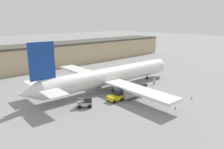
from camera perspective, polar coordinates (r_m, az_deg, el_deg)
name	(u,v)px	position (r m, az deg, el deg)	size (l,w,h in m)	color
ground_plane	(112,88)	(53.37, 0.00, -3.54)	(400.00, 400.00, 0.00)	gray
terminal_building	(61,54)	(82.80, -13.07, 5.35)	(99.06, 11.88, 8.05)	tan
airplane	(109,76)	(51.84, -0.90, -0.47)	(43.38, 38.61, 12.30)	silver
ground_crew_worker	(154,81)	(57.05, 10.94, -1.67)	(0.38, 0.38, 1.71)	#1E2338
baggage_tug	(141,89)	(49.18, 7.64, -3.85)	(3.47, 3.40, 2.52)	yellow
belt_loader_truck	(86,102)	(42.11, -6.94, -7.25)	(3.18, 2.93, 1.96)	#B2B2B7
pushback_tug	(116,96)	(44.83, 1.01, -5.59)	(2.93, 2.26, 2.40)	yellow
safety_cone_near	(175,108)	(42.83, 16.22, -8.32)	(0.36, 0.36, 0.55)	#EF590F
safety_cone_far	(192,98)	(49.07, 20.13, -5.72)	(0.36, 0.36, 0.55)	#EF590F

